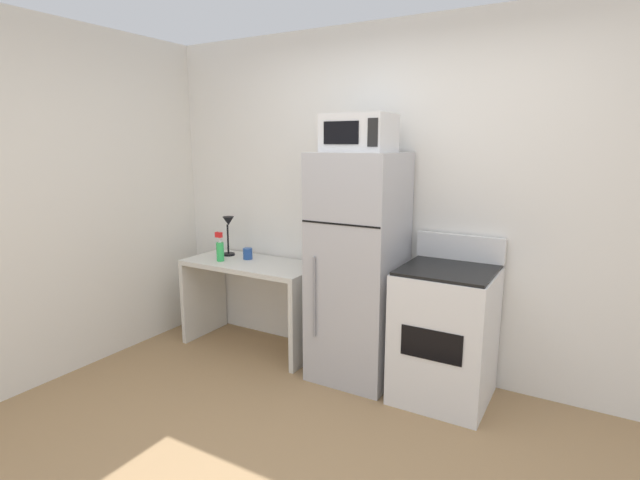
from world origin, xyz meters
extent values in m
cube|color=white|center=(0.00, 1.70, 1.30)|extent=(5.00, 0.10, 2.60)
cube|color=silver|center=(-2.20, 0.00, 1.30)|extent=(0.10, 4.00, 2.60)
cube|color=silver|center=(-1.24, 1.36, 0.73)|extent=(1.17, 0.54, 0.04)
cube|color=silver|center=(-1.80, 1.36, 0.35)|extent=(0.04, 0.54, 0.71)
cube|color=silver|center=(-0.67, 1.36, 0.35)|extent=(0.04, 0.54, 0.71)
cylinder|color=black|center=(-1.57, 1.45, 0.76)|extent=(0.11, 0.11, 0.02)
cylinder|color=black|center=(-1.57, 1.45, 0.90)|extent=(0.02, 0.02, 0.26)
cone|color=black|center=(-1.54, 1.43, 1.07)|extent=(0.10, 0.10, 0.08)
cylinder|color=green|center=(-1.49, 1.26, 0.83)|extent=(0.06, 0.06, 0.16)
cylinder|color=white|center=(-1.49, 1.26, 0.93)|extent=(0.02, 0.02, 0.04)
cube|color=red|center=(-1.49, 1.25, 0.98)|extent=(0.06, 0.03, 0.04)
cylinder|color=#264C99|center=(-1.33, 1.43, 0.80)|extent=(0.08, 0.08, 0.09)
cube|color=#B7B7BC|center=(-0.24, 1.34, 0.83)|extent=(0.60, 0.58, 1.67)
cube|color=black|center=(-0.24, 1.04, 1.20)|extent=(0.59, 0.00, 0.01)
cylinder|color=gray|center=(-0.43, 1.03, 0.67)|extent=(0.02, 0.02, 0.58)
cube|color=silver|center=(-0.24, 1.32, 1.80)|extent=(0.46, 0.34, 0.26)
cube|color=black|center=(-0.29, 1.14, 1.80)|extent=(0.26, 0.01, 0.15)
cube|color=black|center=(-0.06, 1.14, 1.80)|extent=(0.07, 0.01, 0.18)
cube|color=white|center=(0.42, 1.33, 0.45)|extent=(0.61, 0.60, 0.90)
cube|color=black|center=(0.42, 1.33, 0.91)|extent=(0.59, 0.58, 0.02)
cube|color=white|center=(0.42, 1.61, 1.01)|extent=(0.61, 0.04, 0.18)
cube|color=black|center=(0.42, 1.03, 0.50)|extent=(0.39, 0.01, 0.20)
camera|label=1|loc=(1.25, -1.76, 1.73)|focal=27.15mm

